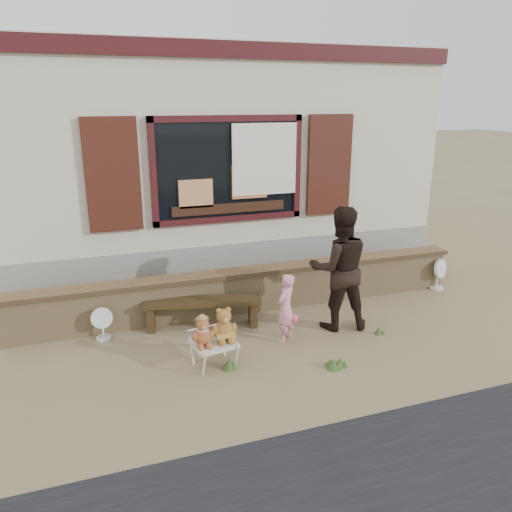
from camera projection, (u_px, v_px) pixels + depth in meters
name	position (u px, v px, depth m)	size (l,w,h in m)	color
ground	(270.00, 338.00, 6.86)	(80.00, 80.00, 0.00)	olive
shopfront	(194.00, 157.00, 10.30)	(8.04, 5.13, 4.00)	#B7AE94
brick_wall	(247.00, 290.00, 7.66)	(7.10, 0.36, 0.67)	tan
bench	(202.00, 307.00, 7.10)	(1.69, 0.71, 0.42)	black
folding_chair	(214.00, 344.00, 6.07)	(0.57, 0.52, 0.31)	beige
teddy_bear_left	(203.00, 330.00, 5.94)	(0.28, 0.24, 0.38)	brown
teddy_bear_right	(224.00, 324.00, 6.06)	(0.32, 0.28, 0.43)	brown
child	(286.00, 308.00, 6.65)	(0.34, 0.23, 0.95)	pink
adult	(339.00, 268.00, 6.94)	(0.86, 0.67, 1.76)	black
fan_left	(102.00, 323.00, 6.75)	(0.29, 0.20, 0.47)	silver
fan_right	(438.00, 274.00, 8.56)	(0.35, 0.23, 0.54)	silver
grass_tufts	(282.00, 356.00, 6.24)	(2.56, 1.20, 0.13)	#375221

